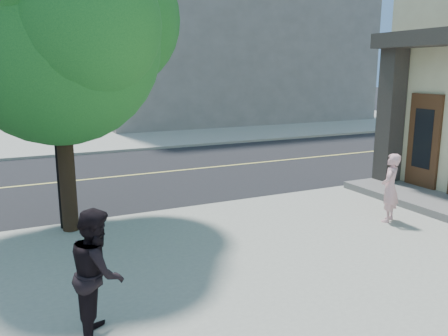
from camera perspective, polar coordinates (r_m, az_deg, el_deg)
ground at (r=10.73m, az=-23.35°, el=-7.54°), size 140.00×140.00×0.00m
road_ew at (r=15.06m, az=-24.16°, el=-2.09°), size 140.00×9.00×0.01m
sidewalk_ne at (r=34.66m, az=-2.21°, el=6.54°), size 29.00×25.00×0.12m
filler_ne at (r=35.35m, az=-1.86°, el=18.11°), size 18.00×16.00×14.00m
man_on_phone at (r=10.72m, az=20.06°, el=-2.34°), size 0.67×0.61×1.53m
pedestrian at (r=6.06m, az=-15.55°, el=-12.47°), size 0.75×0.90×1.66m
street_tree at (r=9.80m, az=-19.65°, el=17.34°), size 5.03×4.58×6.68m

